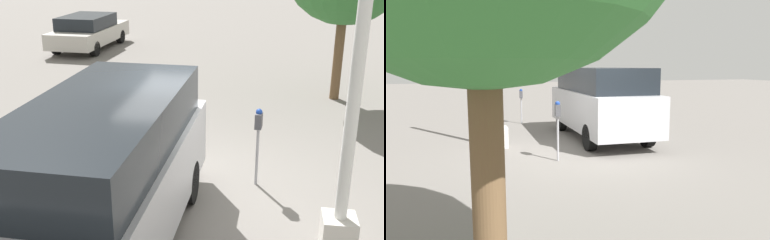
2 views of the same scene
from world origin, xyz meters
The scene contains 5 objects.
ground_plane centered at (0.00, 0.00, 0.00)m, with size 80.00×80.00×0.00m, color slate.
parking_meter_near centered at (-0.54, 0.69, 1.01)m, with size 0.21×0.13×1.37m.
lamp_post centered at (1.30, 1.82, 1.71)m, with size 0.44×0.44×5.33m.
parked_van centered at (1.72, -1.20, 1.14)m, with size 5.06×1.98×2.10m.
car_distant centered at (-11.41, -6.37, 0.71)m, with size 4.47×2.04×1.35m.
Camera 1 is at (6.99, 0.79, 3.85)m, focal length 45.00 mm.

